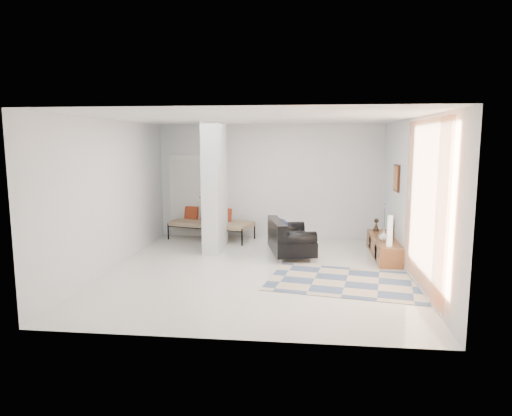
# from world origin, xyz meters

# --- Properties ---
(floor) EXTENTS (6.00, 6.00, 0.00)m
(floor) POSITION_xyz_m (0.00, 0.00, 0.00)
(floor) COLOR white
(floor) RESTS_ON ground
(ceiling) EXTENTS (6.00, 6.00, 0.00)m
(ceiling) POSITION_xyz_m (0.00, 0.00, 2.80)
(ceiling) COLOR white
(ceiling) RESTS_ON wall_back
(wall_back) EXTENTS (6.00, 0.00, 6.00)m
(wall_back) POSITION_xyz_m (0.00, 3.00, 1.40)
(wall_back) COLOR silver
(wall_back) RESTS_ON ground
(wall_front) EXTENTS (6.00, 0.00, 6.00)m
(wall_front) POSITION_xyz_m (0.00, -3.00, 1.40)
(wall_front) COLOR silver
(wall_front) RESTS_ON ground
(wall_left) EXTENTS (0.00, 6.00, 6.00)m
(wall_left) POSITION_xyz_m (-2.75, 0.00, 1.40)
(wall_left) COLOR silver
(wall_left) RESTS_ON ground
(wall_right) EXTENTS (0.00, 6.00, 6.00)m
(wall_right) POSITION_xyz_m (2.75, 0.00, 1.40)
(wall_right) COLOR silver
(wall_right) RESTS_ON ground
(partition_column) EXTENTS (0.35, 1.20, 2.80)m
(partition_column) POSITION_xyz_m (-1.10, 1.60, 1.40)
(partition_column) COLOR silver
(partition_column) RESTS_ON floor
(hallway_door) EXTENTS (0.85, 0.06, 2.04)m
(hallway_door) POSITION_xyz_m (-2.10, 2.96, 1.02)
(hallway_door) COLOR white
(hallway_door) RESTS_ON floor
(curtain) EXTENTS (0.00, 2.55, 2.55)m
(curtain) POSITION_xyz_m (2.67, -1.15, 1.45)
(curtain) COLOR #F78541
(curtain) RESTS_ON wall_right
(wall_art) EXTENTS (0.04, 0.45, 0.55)m
(wall_art) POSITION_xyz_m (2.72, 1.31, 1.65)
(wall_art) COLOR #391A0F
(wall_art) RESTS_ON wall_right
(media_console) EXTENTS (0.45, 1.92, 0.80)m
(media_console) POSITION_xyz_m (2.52, 1.32, 0.20)
(media_console) COLOR brown
(media_console) RESTS_ON floor
(loveseat) EXTENTS (1.10, 1.53, 0.76)m
(loveseat) POSITION_xyz_m (0.54, 1.19, 0.36)
(loveseat) COLOR silver
(loveseat) RESTS_ON floor
(daybed) EXTENTS (2.13, 1.31, 0.77)m
(daybed) POSITION_xyz_m (-1.42, 2.63, 0.41)
(daybed) COLOR black
(daybed) RESTS_ON floor
(area_rug) EXTENTS (2.88, 2.17, 0.01)m
(area_rug) POSITION_xyz_m (1.60, -0.51, 0.01)
(area_rug) COLOR #BFAF92
(area_rug) RESTS_ON floor
(cylinder_lamp) EXTENTS (0.11, 0.11, 0.59)m
(cylinder_lamp) POSITION_xyz_m (2.50, 0.58, 0.70)
(cylinder_lamp) COLOR white
(cylinder_lamp) RESTS_ON media_console
(bronze_figurine) EXTENTS (0.15, 0.15, 0.27)m
(bronze_figurine) POSITION_xyz_m (2.47, 2.07, 0.54)
(bronze_figurine) COLOR black
(bronze_figurine) RESTS_ON media_console
(vase) EXTENTS (0.20, 0.20, 0.20)m
(vase) POSITION_xyz_m (2.47, 1.04, 0.50)
(vase) COLOR white
(vase) RESTS_ON media_console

